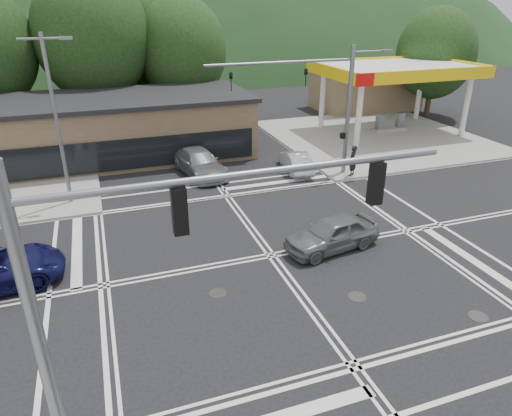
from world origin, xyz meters
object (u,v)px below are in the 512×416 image
object	(u,v)px
car_queue_b	(201,135)
car_queue_a	(296,161)
car_grey_center	(332,233)
car_northbound	(199,162)
pedestrian	(352,161)

from	to	relation	value
car_queue_b	car_queue_a	bearing A→B (deg)	117.74
car_grey_center	car_queue_a	bearing A→B (deg)	155.64
car_queue_a	car_northbound	xyz separation A→B (m)	(-6.16, 1.53, 0.13)
car_queue_b	car_grey_center	bearing A→B (deg)	95.03
car_queue_b	car_northbound	distance (m)	7.00
car_queue_b	pedestrian	bearing A→B (deg)	124.20
car_northbound	pedestrian	distance (m)	9.83
car_grey_center	car_northbound	distance (m)	12.13
car_grey_center	car_northbound	size ratio (longest dim) A/B	0.82
car_queue_b	car_northbound	size ratio (longest dim) A/B	0.75
car_queue_a	car_queue_b	world-z (taller)	car_queue_b
car_queue_b	pedestrian	distance (m)	12.94
car_queue_a	car_queue_b	bearing A→B (deg)	-54.32
car_queue_a	car_queue_b	distance (m)	9.47
car_queue_b	car_northbound	bearing A→B (deg)	75.62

